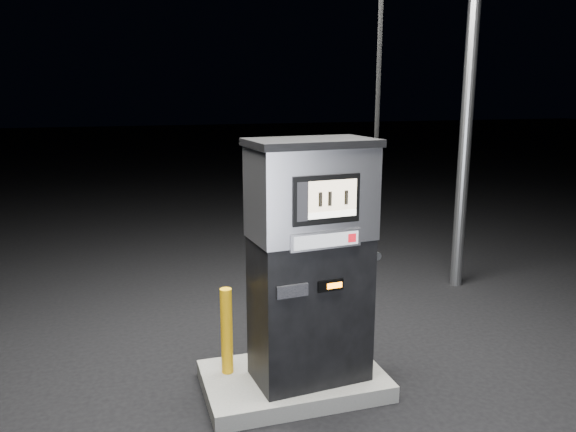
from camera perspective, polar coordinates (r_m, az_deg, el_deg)
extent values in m
plane|color=black|center=(5.32, 0.55, -17.08)|extent=(80.00, 80.00, 0.00)
cube|color=#63635E|center=(5.29, 0.55, -16.38)|extent=(1.60, 1.00, 0.15)
cylinder|color=gray|center=(7.78, 17.69, 9.20)|extent=(0.16, 0.16, 4.50)
cube|color=black|center=(4.94, 2.23, -9.38)|extent=(1.02, 0.65, 1.28)
cube|color=silver|center=(4.65, 2.33, 2.38)|extent=(1.04, 0.67, 0.77)
cube|color=black|center=(4.59, 2.38, 7.47)|extent=(1.08, 0.71, 0.06)
cube|color=black|center=(4.39, 3.93, 1.67)|extent=(0.57, 0.08, 0.39)
cube|color=beige|center=(4.39, 4.57, 2.07)|extent=(0.42, 0.04, 0.25)
cube|color=white|center=(4.42, 4.54, 0.18)|extent=(0.42, 0.04, 0.05)
cube|color=silver|center=(4.46, 3.87, -2.46)|extent=(0.61, 0.08, 0.14)
cube|color=#96999D|center=(4.45, 3.96, -2.51)|extent=(0.56, 0.05, 0.11)
cube|color=#A30A14|center=(4.54, 6.53, -2.23)|extent=(0.07, 0.01, 0.07)
cube|color=black|center=(4.60, 4.35, -7.06)|extent=(0.23, 0.04, 0.09)
cube|color=orange|center=(4.60, 4.77, -7.05)|extent=(0.13, 0.02, 0.05)
cube|color=black|center=(4.47, 0.45, -7.63)|extent=(0.27, 0.05, 0.10)
cube|color=black|center=(5.03, 7.87, -3.83)|extent=(0.12, 0.19, 0.26)
cylinder|color=gray|center=(5.06, 8.47, -3.75)|extent=(0.09, 0.23, 0.07)
cylinder|color=black|center=(4.81, 9.26, 15.97)|extent=(0.04, 0.04, 3.17)
cylinder|color=#FDB20E|center=(5.12, -6.25, -11.55)|extent=(0.11, 0.11, 0.79)
cylinder|color=#FDB20E|center=(5.41, 7.74, -9.36)|extent=(0.13, 0.13, 0.95)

